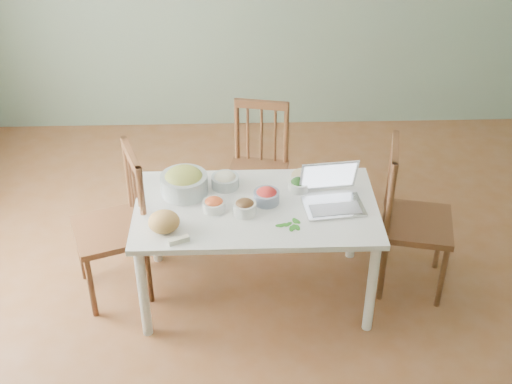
{
  "coord_description": "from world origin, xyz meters",
  "views": [
    {
      "loc": [
        -0.28,
        -3.18,
        3.0
      ],
      "look_at": [
        -0.17,
        0.15,
        0.78
      ],
      "focal_mm": 47.44,
      "sensor_mm": 36.0,
      "label": 1
    }
  ],
  "objects_px": {
    "chair_left": "(109,228)",
    "bread_boule": "(164,222)",
    "bowl_squash": "(184,181)",
    "dining_table": "(256,251)",
    "chair_right": "(418,220)",
    "chair_far": "(257,172)",
    "laptop": "(335,191)"
  },
  "relations": [
    {
      "from": "chair_left",
      "to": "bread_boule",
      "type": "relative_size",
      "value": 5.57
    },
    {
      "from": "bread_boule",
      "to": "bowl_squash",
      "type": "height_order",
      "value": "bowl_squash"
    },
    {
      "from": "dining_table",
      "to": "chair_right",
      "type": "height_order",
      "value": "chair_right"
    },
    {
      "from": "chair_far",
      "to": "bowl_squash",
      "type": "distance_m",
      "value": 0.8
    },
    {
      "from": "chair_right",
      "to": "bowl_squash",
      "type": "relative_size",
      "value": 3.51
    },
    {
      "from": "chair_far",
      "to": "laptop",
      "type": "xyz_separation_m",
      "value": [
        0.43,
        -0.77,
        0.34
      ]
    },
    {
      "from": "bowl_squash",
      "to": "laptop",
      "type": "bearing_deg",
      "value": -11.92
    },
    {
      "from": "dining_table",
      "to": "chair_left",
      "type": "distance_m",
      "value": 0.93
    },
    {
      "from": "chair_left",
      "to": "bowl_squash",
      "type": "bearing_deg",
      "value": 82.07
    },
    {
      "from": "chair_left",
      "to": "bowl_squash",
      "type": "xyz_separation_m",
      "value": [
        0.48,
        0.1,
        0.27
      ]
    },
    {
      "from": "chair_far",
      "to": "laptop",
      "type": "bearing_deg",
      "value": -49.26
    },
    {
      "from": "dining_table",
      "to": "chair_right",
      "type": "bearing_deg",
      "value": 3.52
    },
    {
      "from": "dining_table",
      "to": "bowl_squash",
      "type": "xyz_separation_m",
      "value": [
        -0.44,
        0.16,
        0.43
      ]
    },
    {
      "from": "dining_table",
      "to": "chair_far",
      "type": "bearing_deg",
      "value": 87.44
    },
    {
      "from": "bread_boule",
      "to": "laptop",
      "type": "relative_size",
      "value": 0.51
    },
    {
      "from": "bowl_squash",
      "to": "chair_right",
      "type": "bearing_deg",
      "value": -3.69
    },
    {
      "from": "chair_left",
      "to": "bread_boule",
      "type": "bearing_deg",
      "value": 33.93
    },
    {
      "from": "chair_right",
      "to": "laptop",
      "type": "relative_size",
      "value": 2.89
    },
    {
      "from": "chair_right",
      "to": "bread_boule",
      "type": "xyz_separation_m",
      "value": [
        -1.55,
        -0.29,
        0.23
      ]
    },
    {
      "from": "bread_boule",
      "to": "bowl_squash",
      "type": "relative_size",
      "value": 0.62
    },
    {
      "from": "chair_right",
      "to": "laptop",
      "type": "bearing_deg",
      "value": 112.4
    },
    {
      "from": "chair_left",
      "to": "bowl_squash",
      "type": "relative_size",
      "value": 3.47
    },
    {
      "from": "chair_right",
      "to": "bowl_squash",
      "type": "xyz_separation_m",
      "value": [
        -1.45,
        0.09,
        0.26
      ]
    },
    {
      "from": "chair_right",
      "to": "bread_boule",
      "type": "distance_m",
      "value": 1.59
    },
    {
      "from": "chair_left",
      "to": "chair_right",
      "type": "relative_size",
      "value": 0.99
    },
    {
      "from": "dining_table",
      "to": "chair_left",
      "type": "xyz_separation_m",
      "value": [
        -0.91,
        0.06,
        0.16
      ]
    },
    {
      "from": "bowl_squash",
      "to": "bread_boule",
      "type": "bearing_deg",
      "value": -103.85
    },
    {
      "from": "chair_far",
      "to": "bread_boule",
      "type": "relative_size",
      "value": 5.19
    },
    {
      "from": "chair_left",
      "to": "laptop",
      "type": "distance_m",
      "value": 1.41
    },
    {
      "from": "bowl_squash",
      "to": "laptop",
      "type": "height_order",
      "value": "laptop"
    },
    {
      "from": "chair_left",
      "to": "bread_boule",
      "type": "distance_m",
      "value": 0.53
    },
    {
      "from": "chair_far",
      "to": "chair_right",
      "type": "xyz_separation_m",
      "value": [
        0.98,
        -0.67,
        0.04
      ]
    }
  ]
}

